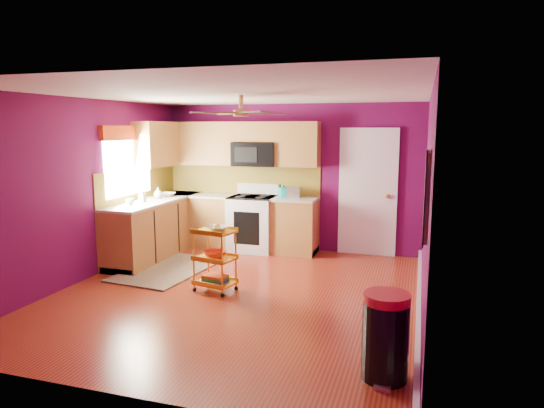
% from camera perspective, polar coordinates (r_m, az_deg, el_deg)
% --- Properties ---
extents(ground, '(5.00, 5.00, 0.00)m').
position_cam_1_polar(ground, '(6.31, -4.09, -10.47)').
color(ground, maroon).
rests_on(ground, ground).
extents(room_envelope, '(4.54, 5.04, 2.52)m').
position_cam_1_polar(room_envelope, '(5.96, -4.03, 4.47)').
color(room_envelope, '#570942').
rests_on(room_envelope, ground).
extents(lower_cabinets, '(2.81, 2.31, 0.94)m').
position_cam_1_polar(lower_cabinets, '(8.33, -8.24, -2.66)').
color(lower_cabinets, '#8E5D26').
rests_on(lower_cabinets, ground).
extents(electric_range, '(0.76, 0.66, 1.13)m').
position_cam_1_polar(electric_range, '(8.34, -2.24, -2.21)').
color(electric_range, white).
rests_on(electric_range, ground).
extents(upper_cabinetry, '(2.80, 2.30, 1.26)m').
position_cam_1_polar(upper_cabinetry, '(8.44, -6.76, 6.87)').
color(upper_cabinetry, '#8E5D26').
rests_on(upper_cabinetry, ground).
extents(left_window, '(0.08, 1.35, 1.08)m').
position_cam_1_polar(left_window, '(7.93, -16.58, 5.98)').
color(left_window, white).
rests_on(left_window, ground).
extents(panel_door, '(0.95, 0.11, 2.15)m').
position_cam_1_polar(panel_door, '(8.12, 11.20, 1.20)').
color(panel_door, white).
rests_on(panel_door, ground).
extents(right_wall_art, '(0.04, 2.74, 1.04)m').
position_cam_1_polar(right_wall_art, '(5.24, 17.60, 1.38)').
color(right_wall_art, black).
rests_on(right_wall_art, ground).
extents(ceiling_fan, '(1.01, 1.01, 0.26)m').
position_cam_1_polar(ceiling_fan, '(6.14, -3.65, 10.74)').
color(ceiling_fan, '#BF8C3F').
rests_on(ceiling_fan, ground).
extents(shag_rug, '(1.19, 1.78, 0.02)m').
position_cam_1_polar(shag_rug, '(7.44, -12.11, -7.53)').
color(shag_rug, black).
rests_on(shag_rug, ground).
extents(rolling_cart, '(0.56, 0.46, 0.90)m').
position_cam_1_polar(rolling_cart, '(6.30, -6.69, -6.16)').
color(rolling_cart, gold).
rests_on(rolling_cart, ground).
extents(trash_can, '(0.42, 0.44, 0.75)m').
position_cam_1_polar(trash_can, '(4.30, 13.20, -14.93)').
color(trash_can, black).
rests_on(trash_can, ground).
extents(teal_kettle, '(0.18, 0.18, 0.21)m').
position_cam_1_polar(teal_kettle, '(8.20, 1.30, 1.44)').
color(teal_kettle, teal).
rests_on(teal_kettle, lower_cabinets).
extents(toaster, '(0.22, 0.15, 0.18)m').
position_cam_1_polar(toaster, '(8.10, 2.62, 1.38)').
color(toaster, beige).
rests_on(toaster, lower_cabinets).
extents(soap_bottle_a, '(0.09, 0.09, 0.20)m').
position_cam_1_polar(soap_bottle_a, '(7.87, -15.03, 0.93)').
color(soap_bottle_a, '#EA3F72').
rests_on(soap_bottle_a, lower_cabinets).
extents(soap_bottle_b, '(0.14, 0.14, 0.18)m').
position_cam_1_polar(soap_bottle_b, '(8.25, -13.25, 1.29)').
color(soap_bottle_b, white).
rests_on(soap_bottle_b, lower_cabinets).
extents(counter_dish, '(0.26, 0.26, 0.06)m').
position_cam_1_polar(counter_dish, '(8.47, -12.17, 1.12)').
color(counter_dish, white).
rests_on(counter_dish, lower_cabinets).
extents(counter_cup, '(0.12, 0.12, 0.09)m').
position_cam_1_polar(counter_cup, '(7.66, -16.38, 0.25)').
color(counter_cup, white).
rests_on(counter_cup, lower_cabinets).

